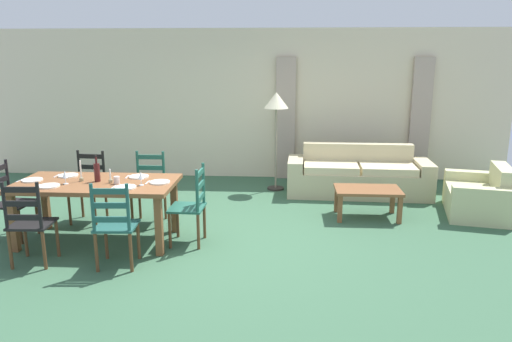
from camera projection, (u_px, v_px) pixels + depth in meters
ground_plane at (220, 240)px, 5.94m from camera, size 9.60×9.60×0.02m
wall_far at (243, 104)px, 8.83m from camera, size 9.60×0.16×2.70m
curtain_panel_left at (285, 119)px, 8.70m from camera, size 0.35×0.08×2.20m
curtain_panel_right at (420, 120)px, 8.55m from camera, size 0.35×0.08×2.20m
dining_table at (96, 189)px, 5.75m from camera, size 1.90×0.96×0.75m
dining_chair_near_left at (30, 223)px, 5.12m from camera, size 0.44×0.42×0.96m
dining_chair_near_right at (115, 225)px, 5.05m from camera, size 0.45×0.43×0.96m
dining_chair_far_left at (89, 187)px, 6.53m from camera, size 0.45×0.43×0.96m
dining_chair_far_right at (149, 188)px, 6.49m from camera, size 0.42×0.40×0.96m
dining_chair_head_west at (10, 201)px, 5.89m from camera, size 0.43×0.44×0.96m
dining_chair_head_east at (191, 205)px, 5.72m from camera, size 0.41×0.43×0.96m
dinner_plate_near_left at (49, 186)px, 5.51m from camera, size 0.24×0.24×0.02m
fork_near_left at (36, 186)px, 5.52m from camera, size 0.02×0.17×0.01m
dinner_plate_near_right at (126, 187)px, 5.45m from camera, size 0.24×0.24×0.02m
fork_near_right at (113, 188)px, 5.47m from camera, size 0.03×0.17×0.01m
dinner_plate_far_left at (68, 175)px, 6.00m from camera, size 0.24×0.24×0.02m
fork_far_left at (57, 176)px, 6.01m from camera, size 0.02×0.17×0.01m
dinner_plate_far_right at (139, 177)px, 5.94m from camera, size 0.24×0.24×0.02m
fork_far_right at (127, 177)px, 5.95m from camera, size 0.03×0.17×0.01m
dinner_plate_head_west at (32, 180)px, 5.77m from camera, size 0.24×0.24×0.02m
fork_head_west at (20, 180)px, 5.78m from camera, size 0.03×0.17×0.01m
dinner_plate_head_east at (160, 182)px, 5.68m from camera, size 0.24×0.24×0.02m
fork_head_east at (147, 182)px, 5.69m from camera, size 0.02×0.17×0.01m
wine_bottle at (97, 172)px, 5.72m from camera, size 0.07×0.07×0.32m
wine_glass_near_left at (65, 175)px, 5.60m from camera, size 0.06×0.06×0.16m
wine_glass_near_right at (141, 176)px, 5.54m from camera, size 0.06×0.06×0.16m
coffee_cup_primary at (117, 180)px, 5.62m from camera, size 0.07×0.07×0.09m
candle_tall at (81, 175)px, 5.74m from camera, size 0.05×0.05×0.25m
candle_short at (111, 179)px, 5.67m from camera, size 0.05×0.05×0.17m
couch at (358, 176)px, 7.87m from camera, size 2.31×0.89×0.80m
coffee_table at (368, 193)px, 6.68m from camera, size 0.90×0.56×0.42m
armchair_upholstered at (482, 198)px, 6.83m from camera, size 1.03×1.30×0.72m
standing_lamp at (276, 106)px, 7.87m from camera, size 0.40×0.40×1.64m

